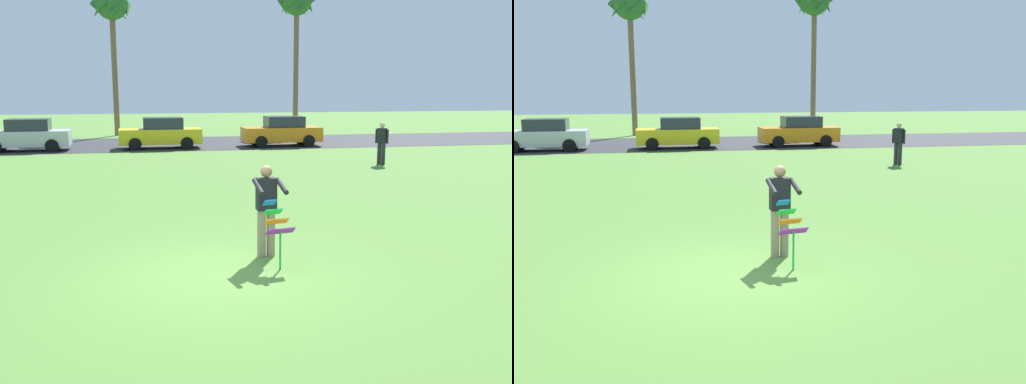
% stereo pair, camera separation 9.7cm
% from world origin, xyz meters
% --- Properties ---
extents(ground_plane, '(120.00, 120.00, 0.00)m').
position_xyz_m(ground_plane, '(0.00, 0.00, 0.00)').
color(ground_plane, '#568438').
extents(road_strip, '(120.00, 8.00, 0.01)m').
position_xyz_m(road_strip, '(0.00, 22.74, 0.01)').
color(road_strip, '#2D2D33').
rests_on(road_strip, ground).
extents(person_kite_flyer, '(0.57, 0.68, 1.73)m').
position_xyz_m(person_kite_flyer, '(0.93, 0.84, 0.95)').
color(person_kite_flyer, gray).
rests_on(person_kite_flyer, ground).
extents(kite_held, '(0.53, 0.68, 1.16)m').
position_xyz_m(kite_held, '(0.98, 0.22, 0.79)').
color(kite_held, blue).
rests_on(kite_held, ground).
extents(parked_car_silver, '(4.24, 1.92, 1.60)m').
position_xyz_m(parked_car_silver, '(-7.13, 20.34, 0.77)').
color(parked_car_silver, silver).
rests_on(parked_car_silver, ground).
extents(parked_car_yellow, '(4.23, 1.89, 1.60)m').
position_xyz_m(parked_car_yellow, '(-0.53, 20.34, 0.77)').
color(parked_car_yellow, yellow).
rests_on(parked_car_yellow, ground).
extents(parked_car_orange, '(4.24, 1.92, 1.60)m').
position_xyz_m(parked_car_orange, '(5.93, 20.34, 0.77)').
color(parked_car_orange, orange).
rests_on(parked_car_orange, ground).
extents(palm_tree_right_near, '(2.58, 2.71, 9.45)m').
position_xyz_m(palm_tree_right_near, '(-3.18, 28.93, 7.95)').
color(palm_tree_right_near, brown).
rests_on(palm_tree_right_near, ground).
extents(palm_tree_centre_far, '(2.58, 2.71, 10.07)m').
position_xyz_m(palm_tree_centre_far, '(9.12, 29.50, 8.52)').
color(palm_tree_centre_far, brown).
rests_on(palm_tree_centre_far, ground).
extents(person_walker_near, '(0.42, 0.44, 1.73)m').
position_xyz_m(person_walker_near, '(8.21, 12.35, 0.93)').
color(person_walker_near, '#26262B').
rests_on(person_walker_near, ground).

